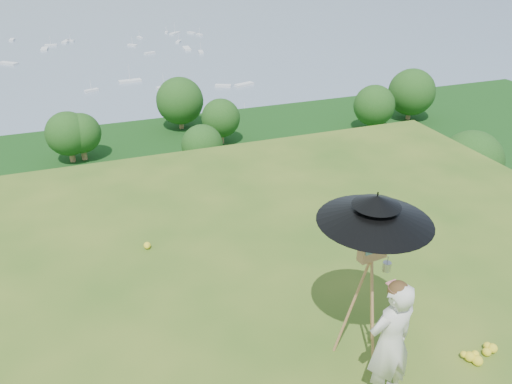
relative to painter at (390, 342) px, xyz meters
name	(u,v)px	position (x,y,z in m)	size (l,w,h in m)	color
ground	(275,374)	(-1.01, 0.67, -0.76)	(14.00, 14.00, 0.00)	#355E1B
forest_slope	(134,325)	(-1.01, 35.67, -29.76)	(140.00, 56.00, 22.00)	#103D10
shoreline_tier	(105,203)	(-1.01, 75.67, -36.76)	(170.00, 28.00, 8.00)	#6B6756
bay_water	(70,33)	(-1.01, 240.67, -34.76)	(700.00, 700.00, 0.00)	slate
slope_trees	(115,197)	(-1.01, 35.67, -15.76)	(110.00, 50.00, 6.00)	#174414
harbor_town	(100,168)	(-1.01, 75.67, -30.26)	(110.00, 22.00, 5.00)	silver
moored_boats	(36,77)	(-13.51, 161.67, -34.41)	(140.00, 140.00, 0.70)	white
wildflowers	(267,355)	(-1.01, 0.92, -0.70)	(10.00, 10.50, 0.12)	yellow
painter	(390,342)	(0.00, 0.00, 0.00)	(0.55, 0.36, 1.52)	white
field_easel	(367,297)	(0.07, 0.61, 0.11)	(0.66, 0.66, 1.74)	#AF7D49
sun_umbrella	(374,224)	(0.07, 0.64, 1.06)	(1.23, 1.23, 0.77)	black
painter_cap	(399,287)	(0.00, 0.00, 0.72)	(0.21, 0.25, 0.10)	#E57D80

